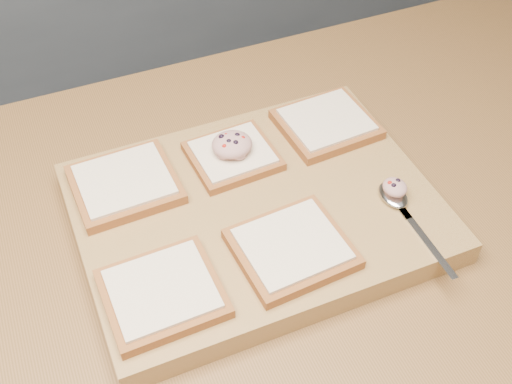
{
  "coord_description": "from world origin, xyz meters",
  "views": [
    {
      "loc": [
        -0.32,
        -0.49,
        1.54
      ],
      "look_at": [
        -0.1,
        0.02,
        0.96
      ],
      "focal_mm": 45.0,
      "sensor_mm": 36.0,
      "label": 1
    }
  ],
  "objects_px": {
    "cutting_board": "(256,212)",
    "spoon": "(398,202)",
    "tuna_salad_dollop": "(232,144)",
    "bread_far_center": "(233,155)"
  },
  "relations": [
    {
      "from": "tuna_salad_dollop",
      "to": "spoon",
      "type": "distance_m",
      "value": 0.23
    },
    {
      "from": "tuna_salad_dollop",
      "to": "bread_far_center",
      "type": "bearing_deg",
      "value": 32.86
    },
    {
      "from": "cutting_board",
      "to": "spoon",
      "type": "height_order",
      "value": "spoon"
    },
    {
      "from": "tuna_salad_dollop",
      "to": "spoon",
      "type": "xyz_separation_m",
      "value": [
        0.16,
        -0.16,
        -0.02
      ]
    },
    {
      "from": "spoon",
      "to": "cutting_board",
      "type": "bearing_deg",
      "value": 156.13
    },
    {
      "from": "cutting_board",
      "to": "spoon",
      "type": "xyz_separation_m",
      "value": [
        0.16,
        -0.07,
        0.02
      ]
    },
    {
      "from": "bread_far_center",
      "to": "tuna_salad_dollop",
      "type": "bearing_deg",
      "value": -147.14
    },
    {
      "from": "cutting_board",
      "to": "bread_far_center",
      "type": "distance_m",
      "value": 0.09
    },
    {
      "from": "cutting_board",
      "to": "tuna_salad_dollop",
      "type": "relative_size",
      "value": 8.19
    },
    {
      "from": "spoon",
      "to": "tuna_salad_dollop",
      "type": "bearing_deg",
      "value": 135.87
    }
  ]
}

